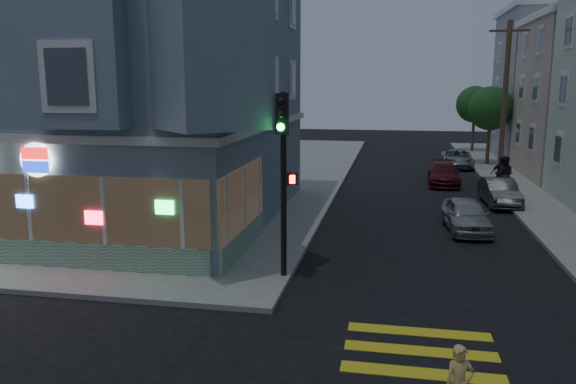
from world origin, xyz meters
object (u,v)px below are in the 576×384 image
(parked_car_b, at_px, (499,192))
(parked_car_a, at_px, (466,215))
(street_tree_near, at_px, (491,109))
(running_child, at_px, (459,384))
(pedestrian_a, at_px, (504,175))
(parked_car_d, at_px, (457,159))
(street_tree_far, at_px, (475,105))
(parked_car_c, at_px, (444,174))
(utility_pole, at_px, (505,98))
(pedestrian_b, at_px, (501,174))
(traffic_signal, at_px, (283,154))

(parked_car_b, bearing_deg, parked_car_a, -115.49)
(street_tree_near, distance_m, running_child, 32.35)
(pedestrian_a, relative_size, parked_car_a, 0.50)
(parked_car_a, bearing_deg, parked_car_d, 80.95)
(running_child, xyz_separation_m, pedestrian_a, (4.30, 20.57, 0.41))
(street_tree_far, relative_size, parked_car_c, 1.26)
(parked_car_c, relative_size, parked_car_d, 0.97)
(pedestrian_a, bearing_deg, utility_pole, -90.80)
(pedestrian_a, distance_m, parked_car_c, 3.89)
(street_tree_far, xyz_separation_m, pedestrian_b, (-0.90, -18.44, -2.91))
(utility_pole, distance_m, parked_car_a, 13.91)
(street_tree_far, height_order, parked_car_a, street_tree_far)
(street_tree_near, relative_size, street_tree_far, 1.00)
(street_tree_near, bearing_deg, parked_car_d, -148.10)
(traffic_signal, bearing_deg, parked_car_c, 50.51)
(running_child, bearing_deg, parked_car_c, 72.66)
(pedestrian_a, relative_size, parked_car_c, 0.44)
(parked_car_a, bearing_deg, traffic_signal, -134.62)
(street_tree_near, bearing_deg, parked_car_a, -100.82)
(parked_car_c, relative_size, traffic_signal, 0.81)
(utility_pole, height_order, running_child, utility_pole)
(street_tree_far, bearing_deg, running_child, -97.45)
(traffic_signal, bearing_deg, street_tree_near, 48.98)
(utility_pole, height_order, traffic_signal, utility_pole)
(pedestrian_b, bearing_deg, street_tree_far, -94.72)
(parked_car_b, xyz_separation_m, parked_car_c, (-2.10, 5.20, -0.01))
(parked_car_a, xyz_separation_m, parked_car_d, (1.44, 17.49, -0.03))
(pedestrian_a, distance_m, parked_car_a, 8.11)
(pedestrian_a, height_order, parked_car_a, pedestrian_a)
(parked_car_c, height_order, parked_car_d, parked_car_c)
(utility_pole, distance_m, traffic_signal, 21.72)
(traffic_signal, bearing_deg, pedestrian_a, 38.67)
(street_tree_far, bearing_deg, parked_car_b, -93.97)
(running_child, relative_size, parked_car_b, 0.36)
(running_child, distance_m, parked_car_b, 18.51)
(street_tree_far, height_order, parked_car_d, street_tree_far)
(street_tree_near, xyz_separation_m, traffic_signal, (-9.38, -25.65, -0.27))
(street_tree_far, bearing_deg, parked_car_a, -97.64)
(running_child, distance_m, parked_car_c, 23.39)
(parked_car_a, relative_size, parked_car_d, 0.86)
(parked_car_b, distance_m, parked_car_d, 12.30)
(utility_pole, bearing_deg, pedestrian_b, -98.96)
(parked_car_b, bearing_deg, running_child, -105.04)
(pedestrian_b, xyz_separation_m, traffic_signal, (-8.48, -15.21, 2.64))
(street_tree_far, bearing_deg, traffic_signal, -105.58)
(running_child, relative_size, parked_car_a, 0.36)
(utility_pole, bearing_deg, parked_car_d, 112.82)
(pedestrian_a, distance_m, traffic_signal, 16.96)
(pedestrian_a, bearing_deg, parked_car_d, -75.84)
(parked_car_c, bearing_deg, running_child, -91.69)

